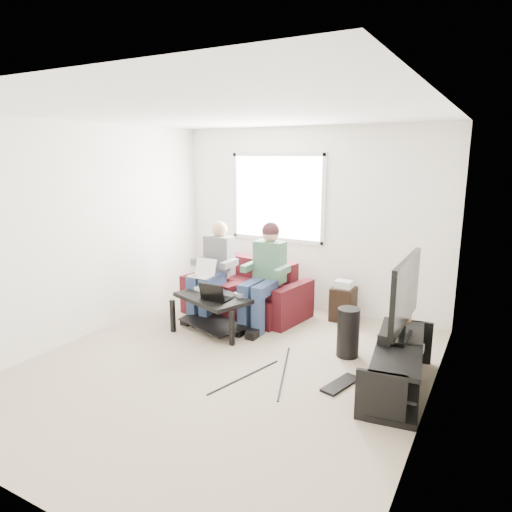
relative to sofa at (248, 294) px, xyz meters
The scene contains 26 objects.
floor 1.72m from the sofa, 68.36° to the right, with size 4.50×4.50×0.00m, color tan.
ceiling 2.86m from the sofa, 68.36° to the right, with size 4.50×4.50×0.00m, color white.
wall_back 1.37m from the sofa, 47.31° to the left, with size 4.50×4.50×0.00m, color white.
wall_front 4.00m from the sofa, 80.73° to the right, with size 4.50×4.50×0.00m, color white.
wall_left 2.32m from the sofa, 131.17° to the right, with size 4.50×4.50×0.00m, color white.
wall_right 3.22m from the sofa, 30.94° to the right, with size 4.50×4.50×0.00m, color white.
window 1.47m from the sofa, 79.31° to the left, with size 1.48×0.04×1.28m.
sofa is the anchor object (origin of this frame).
person_left 0.64m from the sofa, 146.93° to the right, with size 0.40×0.71×1.31m.
person_right 0.67m from the sofa, 31.06° to the right, with size 0.40×0.71×1.35m.
laptop_silver 0.76m from the sofa, 127.32° to the right, with size 0.32×0.22×0.24m, color silver, non-canonical shape.
coffee_table 0.80m from the sofa, 93.85° to the right, with size 1.08×0.85×0.47m.
laptop_black 0.93m from the sofa, 85.65° to the right, with size 0.34×0.24×0.24m, color black, non-canonical shape.
controller_a 0.78m from the sofa, 116.30° to the right, with size 0.14×0.09×0.04m, color silver.
controller_b 0.66m from the sofa, 104.01° to the right, with size 0.14×0.09×0.04m, color black.
controller_c 0.72m from the sofa, 69.07° to the right, with size 0.14×0.09×0.04m, color gray.
tv_stand 2.59m from the sofa, 26.30° to the right, with size 0.61×1.45×0.47m.
tv 2.63m from the sofa, 24.31° to the right, with size 0.12×1.10×0.81m.
soundbar 2.45m from the sofa, 25.45° to the right, with size 0.12×0.50×0.10m, color black.
drink_cup 2.34m from the sofa, 12.85° to the right, with size 0.08×0.08×0.12m, color #AC704A.
console_white 2.79m from the sofa, 33.68° to the right, with size 0.30×0.22×0.06m, color silver.
console_grey 2.47m from the sofa, 20.06° to the right, with size 0.34×0.26×0.08m, color gray.
console_black 2.62m from the sofa, 27.28° to the right, with size 0.38×0.30×0.07m, color black.
subwoofer 1.81m from the sofa, 21.97° to the right, with size 0.25×0.25×0.56m, color black.
keyboard_floor 2.30m from the sofa, 36.64° to the right, with size 0.16×0.48×0.03m, color black.
end_table 1.33m from the sofa, 17.54° to the left, with size 0.31×0.31×0.56m.
Camera 1 is at (2.46, -3.77, 2.21)m, focal length 32.00 mm.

